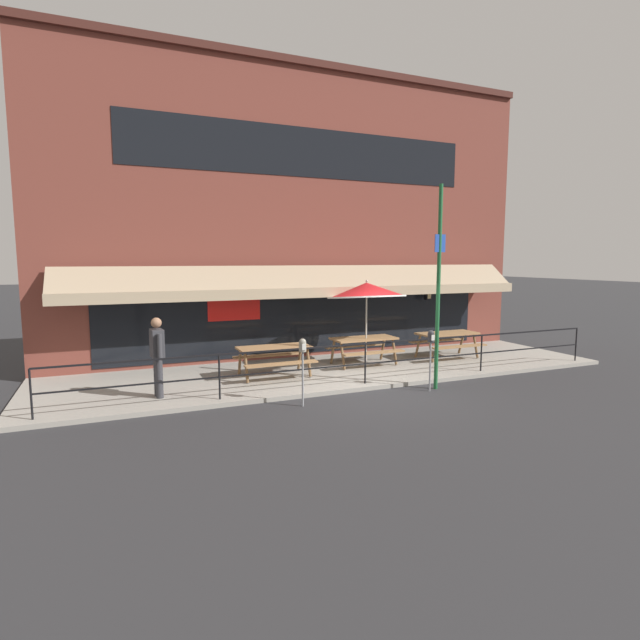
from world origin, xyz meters
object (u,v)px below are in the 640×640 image
object	(u,v)px
patio_umbrella_centre	(367,291)
parking_meter_far	(431,342)
picnic_table_left	(274,353)
picnic_table_right	(447,338)
picnic_table_centre	(364,343)
parking_meter_near	(303,352)
street_sign_pole	(438,286)
pedestrian_walking	(157,353)

from	to	relation	value
patio_umbrella_centre	parking_meter_far	xyz separation A→B (m)	(0.26, -2.63, -1.03)
picnic_table_left	picnic_table_right	size ratio (longest dim) A/B	1.00
picnic_table_centre	parking_meter_far	xyz separation A→B (m)	(0.26, -2.76, 0.44)
parking_meter_near	street_sign_pole	xyz separation A→B (m)	(3.38, 0.10, 1.26)
picnic_table_left	pedestrian_walking	world-z (taller)	pedestrian_walking
picnic_table_centre	street_sign_pole	distance (m)	3.19
picnic_table_right	pedestrian_walking	bearing A→B (deg)	-172.48
picnic_table_right	patio_umbrella_centre	size ratio (longest dim) A/B	0.75
picnic_table_right	parking_meter_far	bearing A→B (deg)	-133.05
picnic_table_centre	parking_meter_far	distance (m)	2.81
pedestrian_walking	street_sign_pole	size ratio (longest dim) A/B	0.36
picnic_table_right	pedestrian_walking	xyz separation A→B (m)	(-8.31, -1.10, 0.35)
parking_meter_far	street_sign_pole	world-z (taller)	street_sign_pole
picnic_table_right	parking_meter_far	world-z (taller)	parking_meter_far
picnic_table_centre	pedestrian_walking	bearing A→B (deg)	-167.76
patio_umbrella_centre	pedestrian_walking	distance (m)	5.79
picnic_table_right	parking_meter_near	bearing A→B (deg)	-154.84
picnic_table_right	pedestrian_walking	distance (m)	8.39
patio_umbrella_centre	parking_meter_far	bearing A→B (deg)	-84.34
parking_meter_near	picnic_table_right	bearing A→B (deg)	25.16
pedestrian_walking	parking_meter_far	size ratio (longest dim) A/B	1.20
picnic_table_right	parking_meter_near	xyz separation A→B (m)	(-5.61, -2.63, 0.44)
picnic_table_centre	pedestrian_walking	xyz separation A→B (m)	(-5.58, -1.21, 0.35)
picnic_table_left	picnic_table_right	distance (m)	5.48
picnic_table_right	patio_umbrella_centre	xyz separation A→B (m)	(-2.73, -0.02, 1.47)
parking_meter_far	picnic_table_left	bearing A→B (deg)	141.73
picnic_table_centre	patio_umbrella_centre	xyz separation A→B (m)	(0.00, -0.13, 1.47)
pedestrian_walking	parking_meter_far	world-z (taller)	pedestrian_walking
picnic_table_centre	street_sign_pole	xyz separation A→B (m)	(0.51, -2.65, 1.70)
picnic_table_centre	parking_meter_far	bearing A→B (deg)	-84.61
parking_meter_far	street_sign_pole	xyz separation A→B (m)	(0.25, 0.11, 1.26)
picnic_table_centre	picnic_table_right	xyz separation A→B (m)	(2.73, -0.11, 0.00)
picnic_table_centre	picnic_table_right	bearing A→B (deg)	-2.37
picnic_table_left	picnic_table_right	bearing A→B (deg)	2.99
picnic_table_left	parking_meter_near	distance (m)	2.39
patio_umbrella_centre	parking_meter_near	world-z (taller)	patio_umbrella_centre
parking_meter_near	parking_meter_far	xyz separation A→B (m)	(3.13, -0.01, 0.00)
picnic_table_right	street_sign_pole	xyz separation A→B (m)	(-2.23, -2.54, 1.70)
pedestrian_walking	parking_meter_near	bearing A→B (deg)	-29.58
parking_meter_near	street_sign_pole	bearing A→B (deg)	1.67
picnic_table_left	parking_meter_far	distance (m)	3.84
picnic_table_right	parking_meter_far	distance (m)	3.65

